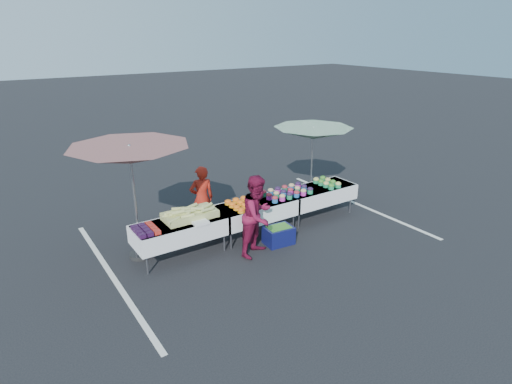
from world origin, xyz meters
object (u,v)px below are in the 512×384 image
vendor (202,199)px  umbrella_left (130,156)px  customer (258,216)px  umbrella_right (313,134)px  table_right (318,194)px  table_left (180,230)px  table_center (256,210)px  storage_bin (279,235)px

vendor → umbrella_left: umbrella_left is taller
customer → umbrella_right: (2.70, 1.53, 1.02)m
table_right → customer: 2.39m
table_left → table_center: (1.80, 0.00, 0.00)m
table_center → umbrella_right: (2.24, 0.78, 1.26)m
table_right → storage_bin: table_right is taller
vendor → umbrella_right: (3.11, -0.09, 1.09)m
storage_bin → umbrella_left: bearing=162.6°
table_center → table_right: bearing=0.0°
table_right → umbrella_left: umbrella_left is taller
vendor → umbrella_right: size_ratio=0.70×
customer → umbrella_left: 2.68m
table_left → customer: bearing=-29.2°
umbrella_left → umbrella_right: 4.76m
vendor → customer: size_ratio=0.91×
table_center → storage_bin: size_ratio=2.97×
table_center → vendor: vendor is taller
vendor → umbrella_left: bearing=25.6°
storage_bin → umbrella_right: bearing=39.2°
table_left → table_right: 3.60m
table_left → table_right: (3.60, 0.00, 0.00)m
customer → storage_bin: 0.88m
table_left → table_center: same height
table_left → table_center: size_ratio=1.00×
umbrella_left → storage_bin: size_ratio=3.69×
vendor → table_center: bearing=145.4°
umbrella_left → table_right: bearing=-5.8°
table_right → customer: size_ratio=1.12×
table_left → customer: customer is taller
vendor → umbrella_left: size_ratio=0.65×
table_center → vendor: 1.24m
umbrella_right → umbrella_left: bearing=-175.8°
table_center → storage_bin: 0.77m
table_right → umbrella_right: (0.44, 0.78, 1.26)m
table_center → umbrella_left: umbrella_left is taller
table_right → umbrella_left: bearing=174.2°
table_left → vendor: size_ratio=1.24×
table_left → customer: size_ratio=1.12×
umbrella_right → table_left: bearing=-169.1°
table_center → vendor: (-0.87, 0.87, 0.17)m
umbrella_right → storage_bin: umbrella_right is taller
customer → umbrella_left: bearing=126.0°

